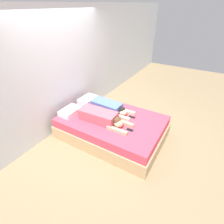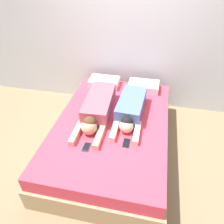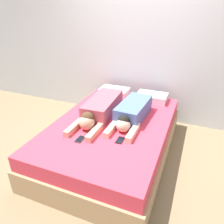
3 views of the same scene
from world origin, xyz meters
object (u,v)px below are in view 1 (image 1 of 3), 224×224
at_px(person_left, 102,117).
at_px(cell_phone_right, 132,117).
at_px(person_right, 110,107).
at_px(pillow_head_right, 88,100).
at_px(cell_phone_left, 130,130).
at_px(pillow_head_left, 70,111).
at_px(bed, 112,127).

distance_m(person_left, cell_phone_right, 0.66).
xyz_separation_m(person_left, person_right, (0.43, 0.07, -0.01)).
bearing_deg(cell_phone_right, person_left, 135.43).
height_order(pillow_head_right, cell_phone_left, pillow_head_right).
height_order(pillow_head_left, cell_phone_right, pillow_head_left).
xyz_separation_m(pillow_head_left, person_right, (0.53, -0.72, 0.04)).
relative_size(pillow_head_left, person_left, 0.41).
bearing_deg(bed, pillow_head_right, 70.25).
xyz_separation_m(bed, person_right, (0.21, 0.17, 0.35)).
bearing_deg(pillow_head_right, pillow_head_left, 180.00).
bearing_deg(person_right, cell_phone_right, -86.16).
bearing_deg(bed, person_left, 155.51).
bearing_deg(bed, pillow_head_left, 109.75).
distance_m(pillow_head_left, cell_phone_left, 1.41).
bearing_deg(cell_phone_left, cell_phone_right, 19.91).
relative_size(person_right, cell_phone_right, 6.97).
xyz_separation_m(person_right, cell_phone_left, (-0.40, -0.69, -0.10)).
xyz_separation_m(pillow_head_right, cell_phone_left, (-0.51, -1.41, -0.05)).
height_order(pillow_head_left, pillow_head_right, same).
bearing_deg(cell_phone_right, bed, 124.47).
xyz_separation_m(pillow_head_left, cell_phone_left, (0.13, -1.41, -0.05)).
distance_m(pillow_head_right, cell_phone_left, 1.50).
height_order(bed, person_right, person_right).
distance_m(bed, cell_phone_right, 0.50).
height_order(cell_phone_left, cell_phone_right, same).
bearing_deg(pillow_head_left, pillow_head_right, 0.00).
height_order(bed, cell_phone_left, cell_phone_left).
bearing_deg(person_right, bed, -140.50).
relative_size(person_right, cell_phone_left, 6.97).
relative_size(pillow_head_right, cell_phone_left, 3.30).
distance_m(person_left, cell_phone_left, 0.63).
bearing_deg(person_left, pillow_head_left, 97.25).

